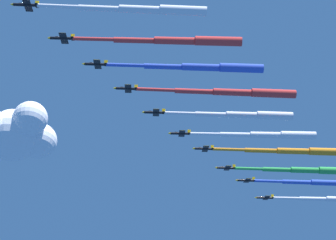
% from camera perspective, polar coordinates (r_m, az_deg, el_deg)
% --- Properties ---
extents(jet_lead, '(57.69, 44.78, 4.47)m').
position_cam_1_polar(jet_lead, '(211.04, -2.39, 10.84)').
color(jet_lead, black).
extents(jet_port_inner, '(58.78, 47.35, 4.50)m').
position_cam_1_polar(jet_port_inner, '(217.65, 1.12, 7.82)').
color(jet_port_inner, black).
extents(jet_starboard_inner, '(58.19, 45.96, 4.55)m').
position_cam_1_polar(jet_starboard_inner, '(228.14, 3.67, 5.21)').
color(jet_starboard_inner, black).
extents(jet_port_mid, '(61.86, 47.75, 4.51)m').
position_cam_1_polar(jet_port_mid, '(239.69, 6.82, 2.72)').
color(jet_port_mid, black).
extents(jet_starboard_mid, '(53.15, 41.78, 4.51)m').
position_cam_1_polar(jet_starboard_mid, '(249.37, 7.56, 0.49)').
color(jet_starboard_mid, black).
extents(jet_port_outer, '(53.42, 43.30, 4.50)m').
position_cam_1_polar(jet_port_outer, '(261.01, 9.89, -1.46)').
color(jet_port_outer, black).
extents(jet_starboard_outer, '(59.04, 46.33, 4.44)m').
position_cam_1_polar(jet_starboard_outer, '(276.57, 12.58, -3.02)').
color(jet_starboard_outer, black).
extents(jet_trail_port, '(54.67, 42.70, 4.51)m').
position_cam_1_polar(jet_trail_port, '(288.49, 13.62, -4.83)').
color(jet_trail_port, black).
extents(jet_trail_starboard, '(57.48, 44.69, 4.53)m').
position_cam_1_polar(jet_trail_starboard, '(304.24, 15.56, -5.98)').
color(jet_trail_starboard, black).
extents(cloud_puff, '(42.97, 33.34, 28.12)m').
position_cam_1_polar(cloud_puff, '(279.35, -14.94, -1.10)').
color(cloud_puff, white).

